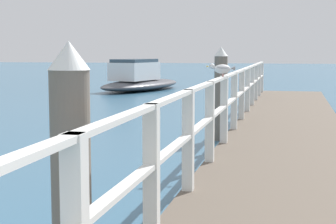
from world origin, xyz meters
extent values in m
cube|color=brown|center=(0.00, 10.67, 0.19)|extent=(2.25, 21.34, 0.38)
cube|color=silver|center=(-1.05, 4.09, 0.94)|extent=(0.12, 0.12, 1.13)
cube|color=silver|center=(-1.05, 5.74, 0.94)|extent=(0.12, 0.12, 1.13)
cube|color=silver|center=(-1.05, 7.38, 0.94)|extent=(0.12, 0.12, 1.13)
cube|color=silver|center=(-1.05, 9.03, 0.94)|extent=(0.12, 0.12, 1.13)
cube|color=silver|center=(-1.05, 10.67, 0.94)|extent=(0.12, 0.12, 1.13)
cube|color=silver|center=(-1.05, 12.32, 0.94)|extent=(0.12, 0.12, 1.13)
cube|color=silver|center=(-1.05, 13.96, 0.94)|extent=(0.12, 0.12, 1.13)
cube|color=silver|center=(-1.05, 15.61, 0.94)|extent=(0.12, 0.12, 1.13)
cube|color=silver|center=(-1.05, 17.25, 0.94)|extent=(0.12, 0.12, 1.13)
cube|color=silver|center=(-1.05, 18.90, 0.94)|extent=(0.12, 0.12, 1.13)
cube|color=silver|center=(-1.05, 20.54, 0.94)|extent=(0.12, 0.12, 1.13)
cube|color=silver|center=(-1.05, 10.67, 1.49)|extent=(0.10, 19.74, 0.04)
cube|color=silver|center=(-1.05, 10.67, 1.00)|extent=(0.10, 19.74, 0.04)
cylinder|color=#6B6056|center=(-1.43, 3.31, 0.90)|extent=(0.28, 0.28, 1.81)
cone|color=white|center=(-1.43, 3.31, 1.91)|extent=(0.29, 0.29, 0.20)
cylinder|color=#6B6056|center=(-1.43, 11.57, 0.90)|extent=(0.28, 0.28, 1.81)
cone|color=white|center=(-1.43, 11.57, 1.91)|extent=(0.29, 0.29, 0.20)
ellipsoid|color=white|center=(-1.05, 8.74, 1.63)|extent=(0.31, 0.23, 0.15)
sphere|color=white|center=(-1.21, 8.67, 1.68)|extent=(0.09, 0.09, 0.09)
cone|color=gold|center=(-1.27, 8.64, 1.68)|extent=(0.06, 0.04, 0.02)
cone|color=#939399|center=(-0.89, 8.81, 1.64)|extent=(0.10, 0.10, 0.07)
ellipsoid|color=#939399|center=(-1.05, 8.74, 1.66)|extent=(0.28, 0.25, 0.04)
cylinder|color=tan|center=(-1.03, 8.72, 1.53)|extent=(0.01, 0.01, 0.05)
cylinder|color=tan|center=(-1.05, 8.76, 1.53)|extent=(0.01, 0.01, 0.05)
ellipsoid|color=#4C4C51|center=(-7.07, 25.63, 0.26)|extent=(3.70, 6.65, 0.52)
cube|color=white|center=(-7.22, 25.02, 0.93)|extent=(2.00, 2.79, 0.83)
cube|color=#334756|center=(-7.22, 25.02, 1.43)|extent=(1.85, 2.52, 0.16)
camera|label=1|loc=(0.07, -0.26, 1.94)|focal=59.45mm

